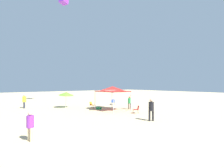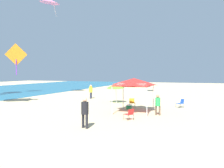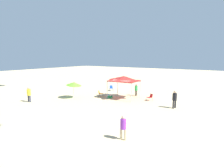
{
  "view_description": "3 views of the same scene",
  "coord_description": "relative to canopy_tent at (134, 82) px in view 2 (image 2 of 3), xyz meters",
  "views": [
    {
      "loc": [
        -16.02,
        12.55,
        3.09
      ],
      "look_at": [
        1.21,
        -1.01,
        3.16
      ],
      "focal_mm": 27.09,
      "sensor_mm": 36.0,
      "label": 1
    },
    {
      "loc": [
        -20.12,
        -5.74,
        3.41
      ],
      "look_at": [
        1.17,
        2.34,
        2.3
      ],
      "focal_mm": 39.73,
      "sensor_mm": 36.0,
      "label": 2
    },
    {
      "loc": [
        -11.61,
        20.09,
        5.38
      ],
      "look_at": [
        0.17,
        2.35,
        2.15
      ],
      "focal_mm": 29.16,
      "sensor_mm": 36.0,
      "label": 3
    }
  ],
  "objects": [
    {
      "name": "ground",
      "position": [
        0.06,
        0.1,
        -2.6
      ],
      "size": [
        120.0,
        120.0,
        0.1
      ],
      "primitive_type": "cube",
      "color": "#D6BC8C"
    },
    {
      "name": "canopy_tent",
      "position": [
        0.0,
        0.0,
        0.0
      ],
      "size": [
        3.61,
        3.04,
        2.9
      ],
      "rotation": [
        0.0,
        0.0,
        0.05
      ],
      "color": "#B7B7BC",
      "rests_on": "ground"
    },
    {
      "name": "beach_umbrella",
      "position": [
        5.4,
        3.59,
        -0.67
      ],
      "size": [
        1.99,
        1.95,
        2.22
      ],
      "color": "silver",
      "rests_on": "ground"
    },
    {
      "name": "folding_chair_near_cooler",
      "position": [
        4.3,
        -3.44,
        -2.08
      ],
      "size": [
        0.8,
        0.81,
        0.82
      ],
      "rotation": [
        0.0,
        0.0,
        3.87
      ],
      "color": "black",
      "rests_on": "ground"
    },
    {
      "name": "folding_chair_facing_ocean",
      "position": [
        3.07,
        1.05,
        -2.08
      ],
      "size": [
        0.78,
        0.73,
        0.82
      ],
      "rotation": [
        0.0,
        0.0,
        5.15
      ],
      "color": "black",
      "rests_on": "ground"
    },
    {
      "name": "folding_chair_left_of_tent",
      "position": [
        -3.36,
        -0.63,
        -2.08
      ],
      "size": [
        0.77,
        0.81,
        0.82
      ],
      "rotation": [
        0.0,
        0.0,
        2.55
      ],
      "color": "black",
      "rests_on": "ground"
    },
    {
      "name": "cooler_box",
      "position": [
        1.61,
        0.92,
        -2.35
      ],
      "size": [
        0.66,
        0.47,
        0.4
      ],
      "color": "#1E8C4C",
      "rests_on": "ground"
    },
    {
      "name": "person_beachcomber",
      "position": [
        8.37,
        8.04,
        -1.49
      ],
      "size": [
        0.48,
        0.43,
        1.81
      ],
      "rotation": [
        0.0,
        0.0,
        3.19
      ],
      "color": "#33384C",
      "rests_on": "ground"
    },
    {
      "name": "person_far_stroller",
      "position": [
        -6.75,
        1.16,
        -1.45
      ],
      "size": [
        0.45,
        0.48,
        1.88
      ],
      "rotation": [
        0.0,
        0.0,
        4.35
      ],
      "color": "black",
      "rests_on": "ground"
    },
    {
      "name": "person_by_tent",
      "position": [
        -0.71,
        -2.15,
        -1.6
      ],
      "size": [
        0.39,
        0.43,
        1.63
      ],
      "rotation": [
        0.0,
        0.0,
        4.62
      ],
      "color": "brown",
      "rests_on": "ground"
    },
    {
      "name": "kite_diamond_orange",
      "position": [
        11.23,
        22.44,
        3.42
      ],
      "size": [
        1.57,
        3.17,
        4.97
      ],
      "rotation": [
        0.0,
        0.0,
        5.29
      ],
      "color": "orange"
    },
    {
      "name": "kite_delta_pink",
      "position": [
        9.88,
        15.11,
        10.82
      ],
      "size": [
        2.94,
        2.99,
        2.36
      ],
      "rotation": [
        0.0,
        0.0,
        3.07
      ],
      "color": "pink"
    }
  ]
}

